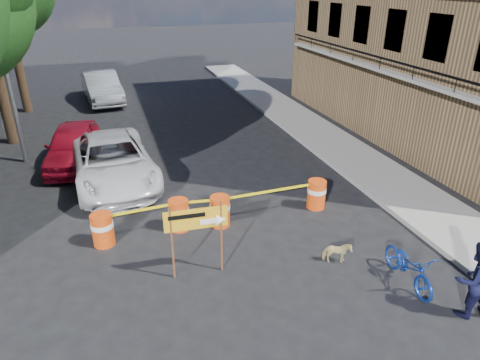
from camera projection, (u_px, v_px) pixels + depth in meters
ground at (253, 282)px, 10.00m from camera, size 120.00×120.00×0.00m
sidewalk_east at (352, 157)px, 16.83m from camera, size 2.40×40.00×0.15m
streetlamp at (1, 44)px, 14.70m from camera, size 1.25×0.18×8.00m
barrel_far_left at (103, 229)px, 11.23m from camera, size 0.58×0.58×0.90m
barrel_mid_left at (179, 214)px, 11.94m from camera, size 0.58×0.58×0.90m
barrel_mid_right at (220, 210)px, 12.12m from camera, size 0.58×0.58×0.90m
barrel_far_right at (316, 194)px, 13.07m from camera, size 0.58×0.58×0.90m
detour_sign at (205, 223)px, 9.74m from camera, size 1.46×0.28×1.88m
pedestrian at (474, 280)px, 8.71m from camera, size 0.92×0.76×1.75m
bicycle at (412, 251)px, 9.60m from camera, size 0.68×0.98×1.80m
dog at (337, 253)px, 10.57m from camera, size 0.75×0.50×0.58m
suv_white at (113, 161)px, 14.62m from camera, size 3.09×5.81×1.55m
sedan_red at (73, 145)px, 16.08m from camera, size 2.22×4.54×1.49m
sedan_silver at (102, 87)px, 24.27m from camera, size 2.36×5.24×1.67m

